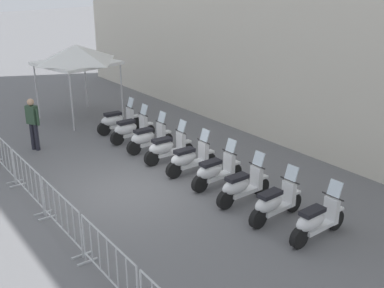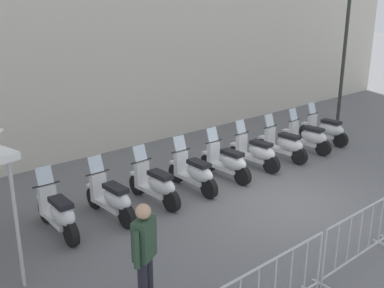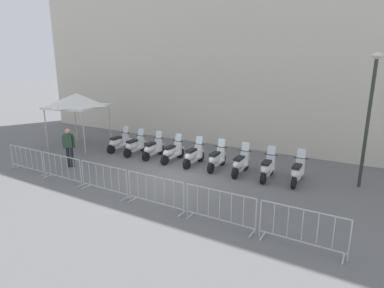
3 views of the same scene
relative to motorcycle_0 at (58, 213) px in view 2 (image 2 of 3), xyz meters
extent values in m
plane|color=slate|center=(4.02, -2.81, -0.45)|extent=(120.00, 120.00, 0.00)
cylinder|color=black|center=(0.17, 0.68, -0.21)|extent=(0.25, 0.50, 0.48)
cylinder|color=black|center=(-0.13, -0.52, -0.21)|extent=(0.25, 0.50, 0.48)
cube|color=white|center=(0.02, 0.08, -0.17)|extent=(0.49, 0.91, 0.10)
ellipsoid|color=white|center=(-0.05, -0.19, 0.07)|extent=(0.56, 0.90, 0.40)
cube|color=black|center=(-0.04, -0.16, 0.29)|extent=(0.42, 0.65, 0.10)
cube|color=white|center=(0.13, 0.50, 0.10)|extent=(0.36, 0.22, 0.60)
cylinder|color=black|center=(0.13, 0.50, 0.43)|extent=(0.55, 0.17, 0.04)
cube|color=silver|center=(0.14, 0.55, 0.61)|extent=(0.34, 0.21, 0.35)
cube|color=white|center=(0.17, 0.68, 0.06)|extent=(0.27, 0.36, 0.06)
cylinder|color=black|center=(1.22, 0.37, -0.21)|extent=(0.23, 0.50, 0.48)
cylinder|color=black|center=(0.99, -0.85, -0.21)|extent=(0.23, 0.50, 0.48)
cube|color=white|center=(1.11, -0.24, -0.17)|extent=(0.43, 0.90, 0.10)
ellipsoid|color=white|center=(1.06, -0.52, 0.07)|extent=(0.51, 0.89, 0.40)
cube|color=black|center=(1.06, -0.49, 0.29)|extent=(0.38, 0.64, 0.10)
cube|color=white|center=(1.19, 0.19, 0.10)|extent=(0.36, 0.20, 0.60)
cylinder|color=black|center=(1.19, 0.19, 0.43)|extent=(0.56, 0.14, 0.04)
cube|color=silver|center=(1.19, 0.23, 0.61)|extent=(0.34, 0.20, 0.35)
cube|color=white|center=(1.22, 0.37, 0.06)|extent=(0.25, 0.35, 0.06)
cylinder|color=black|center=(2.32, 0.13, -0.21)|extent=(0.22, 0.50, 0.48)
cylinder|color=black|center=(2.10, -1.09, -0.21)|extent=(0.22, 0.50, 0.48)
cube|color=white|center=(2.21, -0.48, -0.17)|extent=(0.43, 0.90, 0.10)
ellipsoid|color=white|center=(2.16, -0.75, 0.07)|extent=(0.50, 0.89, 0.40)
cube|color=black|center=(2.17, -0.72, 0.29)|extent=(0.38, 0.64, 0.10)
cube|color=white|center=(2.29, -0.05, 0.10)|extent=(0.36, 0.20, 0.60)
cylinder|color=black|center=(2.29, -0.05, 0.43)|extent=(0.56, 0.14, 0.04)
cube|color=silver|center=(2.30, 0.00, 0.61)|extent=(0.34, 0.19, 0.35)
cube|color=white|center=(2.32, 0.13, 0.06)|extent=(0.25, 0.35, 0.06)
cylinder|color=black|center=(3.46, -0.12, -0.21)|extent=(0.25, 0.50, 0.48)
cylinder|color=black|center=(3.17, -1.33, -0.21)|extent=(0.25, 0.50, 0.48)
cube|color=white|center=(3.31, -0.73, -0.17)|extent=(0.47, 0.91, 0.10)
ellipsoid|color=white|center=(3.25, -1.00, 0.07)|extent=(0.55, 0.90, 0.40)
cube|color=black|center=(3.25, -0.97, 0.29)|extent=(0.41, 0.65, 0.10)
cube|color=white|center=(3.41, -0.30, 0.10)|extent=(0.36, 0.22, 0.60)
cylinder|color=black|center=(3.41, -0.30, 0.43)|extent=(0.55, 0.17, 0.04)
cube|color=silver|center=(3.43, -0.25, 0.61)|extent=(0.34, 0.21, 0.35)
cube|color=white|center=(3.46, -0.12, 0.06)|extent=(0.27, 0.36, 0.06)
cylinder|color=black|center=(4.55, -0.33, -0.21)|extent=(0.24, 0.50, 0.48)
cylinder|color=black|center=(4.29, -1.55, -0.21)|extent=(0.24, 0.50, 0.48)
cube|color=white|center=(4.42, -0.94, -0.17)|extent=(0.45, 0.91, 0.10)
ellipsoid|color=white|center=(4.36, -1.21, 0.07)|extent=(0.53, 0.90, 0.40)
cube|color=black|center=(4.37, -1.18, 0.29)|extent=(0.40, 0.64, 0.10)
cube|color=white|center=(4.51, -0.51, 0.10)|extent=(0.36, 0.21, 0.60)
cylinder|color=black|center=(4.51, -0.51, 0.43)|extent=(0.56, 0.15, 0.04)
cube|color=silver|center=(4.52, -0.47, 0.61)|extent=(0.34, 0.20, 0.35)
cube|color=white|center=(4.55, -0.33, 0.06)|extent=(0.26, 0.35, 0.06)
cylinder|color=black|center=(5.64, -0.52, -0.21)|extent=(0.22, 0.50, 0.48)
cylinder|color=black|center=(5.43, -1.74, -0.21)|extent=(0.22, 0.50, 0.48)
cube|color=white|center=(5.53, -1.13, -0.17)|extent=(0.42, 0.90, 0.10)
ellipsoid|color=white|center=(5.49, -1.41, 0.07)|extent=(0.50, 0.89, 0.40)
cube|color=black|center=(5.49, -1.38, 0.29)|extent=(0.38, 0.64, 0.10)
cube|color=white|center=(5.61, -0.70, 0.10)|extent=(0.36, 0.20, 0.60)
cylinder|color=black|center=(5.61, -0.70, 0.43)|extent=(0.56, 0.13, 0.04)
cube|color=silver|center=(5.62, -0.66, 0.61)|extent=(0.34, 0.19, 0.35)
cube|color=white|center=(5.64, -0.52, 0.06)|extent=(0.25, 0.35, 0.06)
cylinder|color=black|center=(6.74, -0.82, -0.21)|extent=(0.23, 0.50, 0.48)
cylinder|color=black|center=(6.51, -2.04, -0.21)|extent=(0.23, 0.50, 0.48)
cube|color=white|center=(6.63, -1.43, -0.17)|extent=(0.44, 0.90, 0.10)
ellipsoid|color=white|center=(6.57, -1.70, 0.07)|extent=(0.51, 0.89, 0.40)
cube|color=black|center=(6.58, -1.67, 0.29)|extent=(0.39, 0.64, 0.10)
cube|color=white|center=(6.71, -1.00, 0.10)|extent=(0.36, 0.20, 0.60)
cylinder|color=black|center=(6.71, -1.00, 0.43)|extent=(0.56, 0.14, 0.04)
cube|color=silver|center=(6.72, -0.95, 0.61)|extent=(0.34, 0.20, 0.35)
cube|color=white|center=(6.74, -0.82, 0.06)|extent=(0.26, 0.35, 0.06)
cylinder|color=black|center=(7.82, -1.05, -0.21)|extent=(0.21, 0.50, 0.48)
cylinder|color=black|center=(7.64, -2.28, -0.21)|extent=(0.21, 0.50, 0.48)
cube|color=white|center=(7.73, -1.67, -0.17)|extent=(0.41, 0.90, 0.10)
ellipsoid|color=white|center=(7.69, -1.94, 0.07)|extent=(0.48, 0.88, 0.40)
cube|color=black|center=(7.69, -1.91, 0.29)|extent=(0.37, 0.64, 0.10)
cube|color=white|center=(7.80, -1.24, 0.10)|extent=(0.36, 0.19, 0.60)
cylinder|color=black|center=(7.80, -1.24, 0.43)|extent=(0.56, 0.12, 0.04)
cube|color=silver|center=(7.80, -1.19, 0.61)|extent=(0.34, 0.19, 0.35)
cube|color=white|center=(7.82, -1.05, 0.06)|extent=(0.25, 0.35, 0.06)
cylinder|color=black|center=(8.97, -1.17, -0.21)|extent=(0.22, 0.50, 0.48)
cylinder|color=black|center=(8.75, -2.39, -0.21)|extent=(0.22, 0.50, 0.48)
cube|color=white|center=(8.86, -1.78, -0.17)|extent=(0.43, 0.90, 0.10)
ellipsoid|color=white|center=(8.81, -2.05, 0.07)|extent=(0.50, 0.89, 0.40)
cube|color=black|center=(8.82, -2.02, 0.29)|extent=(0.38, 0.64, 0.10)
cube|color=white|center=(8.94, -1.35, 0.10)|extent=(0.36, 0.20, 0.60)
cylinder|color=black|center=(8.94, -1.35, 0.43)|extent=(0.56, 0.14, 0.04)
cube|color=silver|center=(8.95, -1.30, 0.61)|extent=(0.34, 0.19, 0.35)
cube|color=white|center=(8.97, -1.17, 0.06)|extent=(0.25, 0.35, 0.06)
cylinder|color=#B2B5B7|center=(1.26, -4.73, 0.07)|extent=(0.04, 0.04, 1.05)
cylinder|color=#B2B5B7|center=(0.23, -4.51, 0.60)|extent=(2.08, 0.48, 0.04)
cylinder|color=#B2B5B7|center=(0.23, -4.51, 0.16)|extent=(0.02, 0.02, 0.87)
cylinder|color=#B2B5B7|center=(0.57, -4.58, 0.16)|extent=(0.02, 0.02, 0.87)
cylinder|color=#B2B5B7|center=(0.92, -4.65, 0.16)|extent=(0.02, 0.02, 0.87)
cube|color=#B2B5B7|center=(1.46, -4.77, -0.43)|extent=(0.13, 0.44, 0.04)
cube|color=#B2B5B7|center=(3.37, -5.18, -0.43)|extent=(0.13, 0.44, 0.04)
cylinder|color=#B2B5B7|center=(1.38, -4.75, 0.07)|extent=(0.04, 0.04, 1.05)
cylinder|color=#B2B5B7|center=(2.42, -4.97, 0.60)|extent=(2.08, 0.48, 0.04)
cylinder|color=#B2B5B7|center=(2.42, -4.97, -0.27)|extent=(2.08, 0.48, 0.04)
cylinder|color=#B2B5B7|center=(1.73, -4.83, 0.16)|extent=(0.02, 0.02, 0.87)
cylinder|color=#B2B5B7|center=(2.07, -4.90, 0.16)|extent=(0.02, 0.02, 0.87)
cylinder|color=#B2B5B7|center=(2.42, -4.97, 0.16)|extent=(0.02, 0.02, 0.87)
cylinder|color=#B2B5B7|center=(2.76, -5.05, 0.16)|extent=(0.02, 0.02, 0.87)
cylinder|color=#B2B5B7|center=(3.11, -5.12, 0.16)|extent=(0.02, 0.02, 0.87)
cylinder|color=#2D332D|center=(11.06, -1.45, 1.85)|extent=(0.12, 0.12, 4.60)
cylinder|color=#23232D|center=(-0.59, -2.89, 0.00)|extent=(0.14, 0.14, 0.90)
cube|color=#2D4733|center=(-0.68, -2.92, 0.75)|extent=(0.41, 0.31, 0.60)
sphere|color=tan|center=(-0.68, -2.92, 1.17)|extent=(0.22, 0.22, 0.22)
cylinder|color=#2D4733|center=(-0.90, -2.98, 0.70)|extent=(0.09, 0.09, 0.55)
cylinder|color=#2D4733|center=(-0.46, -2.86, 0.70)|extent=(0.09, 0.09, 0.55)
cylinder|color=silver|center=(-1.39, -0.91, 0.62)|extent=(0.06, 0.06, 2.15)
camera|label=1|loc=(12.75, -10.31, 5.04)|focal=43.83mm
camera|label=2|loc=(-4.74, -6.83, 3.91)|focal=42.33mm
camera|label=3|loc=(8.64, -13.84, 4.03)|focal=29.53mm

